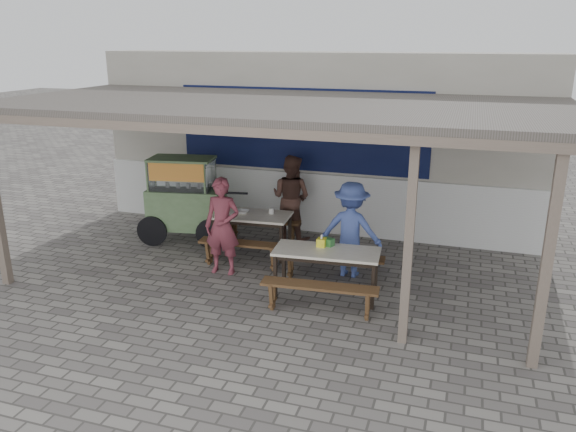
# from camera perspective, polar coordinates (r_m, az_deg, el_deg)

# --- Properties ---
(ground) EXTENTS (60.00, 60.00, 0.00)m
(ground) POSITION_cam_1_polar(r_m,az_deg,el_deg) (8.87, -3.12, -7.45)
(ground) COLOR slate
(ground) RESTS_ON ground
(back_wall) EXTENTS (9.00, 1.28, 3.50)m
(back_wall) POSITION_cam_1_polar(r_m,az_deg,el_deg) (11.62, 3.08, 7.51)
(back_wall) COLOR #BAB3A7
(back_wall) RESTS_ON ground
(warung_roof) EXTENTS (9.00, 4.21, 2.81)m
(warung_roof) POSITION_cam_1_polar(r_m,az_deg,el_deg) (8.93, -1.22, 10.94)
(warung_roof) COLOR #59514C
(warung_roof) RESTS_ON ground
(table_left) EXTENTS (1.41, 0.84, 0.75)m
(table_left) POSITION_cam_1_polar(r_m,az_deg,el_deg) (10.07, -3.66, -0.24)
(table_left) COLOR white
(table_left) RESTS_ON ground
(bench_left_street) EXTENTS (1.47, 0.38, 0.45)m
(bench_left_street) POSITION_cam_1_polar(r_m,az_deg,el_deg) (9.60, -4.79, -3.29)
(bench_left_street) COLOR brown
(bench_left_street) RESTS_ON ground
(bench_left_wall) EXTENTS (1.47, 0.38, 0.45)m
(bench_left_wall) POSITION_cam_1_polar(r_m,az_deg,el_deg) (10.76, -2.59, -0.91)
(bench_left_wall) COLOR brown
(bench_left_wall) RESTS_ON ground
(table_right) EXTENTS (1.61, 0.78, 0.75)m
(table_right) POSITION_cam_1_polar(r_m,az_deg,el_deg) (8.38, 3.94, -3.98)
(table_right) COLOR white
(table_right) RESTS_ON ground
(bench_right_street) EXTENTS (1.68, 0.42, 0.45)m
(bench_right_street) POSITION_cam_1_polar(r_m,az_deg,el_deg) (7.98, 3.20, -7.68)
(bench_right_street) COLOR brown
(bench_right_street) RESTS_ON ground
(bench_right_wall) EXTENTS (1.68, 0.42, 0.45)m
(bench_right_wall) POSITION_cam_1_polar(r_m,az_deg,el_deg) (9.04, 4.51, -4.59)
(bench_right_wall) COLOR brown
(bench_right_wall) RESTS_ON ground
(vendor_cart) EXTENTS (1.97, 1.04, 1.63)m
(vendor_cart) POSITION_cam_1_polar(r_m,az_deg,el_deg) (10.83, -10.41, 1.97)
(vendor_cart) COLOR #698A5C
(vendor_cart) RESTS_ON ground
(patron_street_side) EXTENTS (0.62, 0.43, 1.62)m
(patron_street_side) POSITION_cam_1_polar(r_m,az_deg,el_deg) (9.25, -6.68, -1.05)
(patron_street_side) COLOR brown
(patron_street_side) RESTS_ON ground
(patron_wall_side) EXTENTS (0.92, 0.79, 1.66)m
(patron_wall_side) POSITION_cam_1_polar(r_m,az_deg,el_deg) (10.79, 0.32, 1.88)
(patron_wall_side) COLOR #51342B
(patron_wall_side) RESTS_ON ground
(patron_right_table) EXTENTS (1.05, 0.63, 1.58)m
(patron_right_table) POSITION_cam_1_polar(r_m,az_deg,el_deg) (9.16, 6.42, -1.37)
(patron_right_table) COLOR #475CAD
(patron_right_table) RESTS_ON ground
(tissue_box) EXTENTS (0.13, 0.13, 0.13)m
(tissue_box) POSITION_cam_1_polar(r_m,az_deg,el_deg) (8.47, 3.42, -2.70)
(tissue_box) COLOR yellow
(tissue_box) RESTS_ON table_right
(donation_box) EXTENTS (0.21, 0.17, 0.12)m
(donation_box) POSITION_cam_1_polar(r_m,az_deg,el_deg) (8.52, 4.06, -2.63)
(donation_box) COLOR #347538
(donation_box) RESTS_ON table_right
(condiment_jar) EXTENTS (0.09, 0.09, 0.10)m
(condiment_jar) POSITION_cam_1_polar(r_m,az_deg,el_deg) (10.05, -1.71, 0.52)
(condiment_jar) COLOR white
(condiment_jar) RESTS_ON table_left
(condiment_bowl) EXTENTS (0.22, 0.22, 0.05)m
(condiment_bowl) POSITION_cam_1_polar(r_m,az_deg,el_deg) (10.11, -4.59, 0.44)
(condiment_bowl) COLOR silver
(condiment_bowl) RESTS_ON table_left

